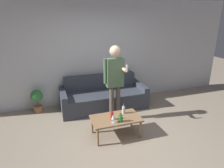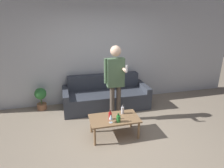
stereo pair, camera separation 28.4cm
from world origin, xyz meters
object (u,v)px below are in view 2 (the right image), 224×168
(bottle_orange, at_px, (123,110))
(person_standing_front, at_px, (115,77))
(coffee_table, at_px, (114,120))
(couch, at_px, (106,96))

(bottle_orange, bearing_deg, person_standing_front, 94.16)
(coffee_table, xyz_separation_m, person_standing_front, (0.18, 0.59, 0.69))
(couch, xyz_separation_m, bottle_orange, (0.08, -1.24, 0.18))
(coffee_table, bearing_deg, couch, 84.81)
(coffee_table, relative_size, person_standing_front, 0.56)
(couch, distance_m, person_standing_front, 1.09)
(bottle_orange, height_order, person_standing_front, person_standing_front)
(coffee_table, relative_size, bottle_orange, 4.86)
(bottle_orange, distance_m, person_standing_front, 0.73)
(person_standing_front, bearing_deg, couch, 93.75)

